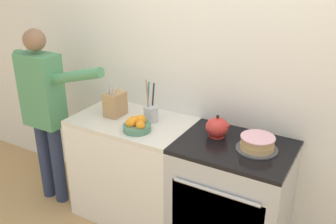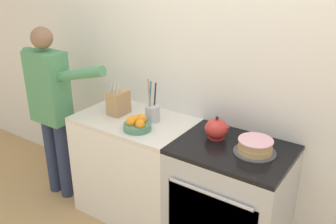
% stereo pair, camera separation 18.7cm
% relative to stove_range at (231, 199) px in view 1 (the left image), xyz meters
% --- Properties ---
extents(wall_back, '(8.00, 0.04, 2.60)m').
position_rel_stove_range_xyz_m(wall_back, '(-0.23, 0.32, 0.86)').
color(wall_back, silver).
rests_on(wall_back, ground_plane).
extents(counter_cabinet, '(0.93, 0.60, 0.88)m').
position_rel_stove_range_xyz_m(counter_cabinet, '(-0.86, 0.00, -0.00)').
color(counter_cabinet, white).
rests_on(counter_cabinet, ground_plane).
extents(stove_range, '(0.79, 0.63, 0.88)m').
position_rel_stove_range_xyz_m(stove_range, '(0.00, 0.00, 0.00)').
color(stove_range, '#B7BABF').
rests_on(stove_range, ground_plane).
extents(layer_cake, '(0.28, 0.28, 0.10)m').
position_rel_stove_range_xyz_m(layer_cake, '(0.15, 0.02, 0.49)').
color(layer_cake, '#4C4C51').
rests_on(layer_cake, stove_range).
extents(tea_kettle, '(0.20, 0.16, 0.16)m').
position_rel_stove_range_xyz_m(tea_kettle, '(-0.16, 0.07, 0.51)').
color(tea_kettle, red).
rests_on(tea_kettle, stove_range).
extents(knife_block, '(0.12, 0.17, 0.27)m').
position_rel_stove_range_xyz_m(knife_block, '(-1.02, 0.01, 0.54)').
color(knife_block, tan).
rests_on(knife_block, counter_cabinet).
extents(utensil_crock, '(0.11, 0.11, 0.34)m').
position_rel_stove_range_xyz_m(utensil_crock, '(-0.71, 0.06, 0.51)').
color(utensil_crock, '#B7BABF').
rests_on(utensil_crock, counter_cabinet).
extents(fruit_bowl, '(0.21, 0.21, 0.11)m').
position_rel_stove_range_xyz_m(fruit_bowl, '(-0.71, -0.14, 0.49)').
color(fruit_bowl, '#4C7F66').
rests_on(fruit_bowl, counter_cabinet).
extents(person_baker, '(0.91, 0.20, 1.56)m').
position_rel_stove_range_xyz_m(person_baker, '(-1.61, -0.19, 0.48)').
color(person_baker, '#283351').
rests_on(person_baker, ground_plane).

